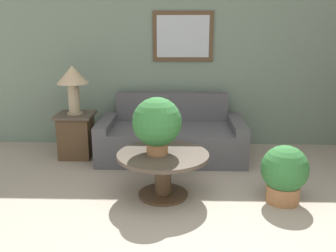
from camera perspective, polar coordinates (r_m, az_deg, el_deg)
The scene contains 7 objects.
wall_back at distance 5.60m, azimuth 6.98°, elevation 10.26°, with size 7.20×0.09×2.60m.
couch_main at distance 5.16m, azimuth 0.54°, elevation -1.78°, with size 1.96×1.00×0.83m.
coffee_table at distance 3.95m, azimuth -0.77°, elevation -6.00°, with size 0.96×0.96×0.48m.
side_table at distance 5.30m, azimuth -13.79°, elevation -1.32°, with size 0.50×0.50×0.61m.
table_lamp at distance 5.14m, azimuth -14.32°, elevation 6.88°, with size 0.42×0.42×0.65m.
potted_plant_on_table at distance 3.81m, azimuth -1.69°, elevation 0.41°, with size 0.51×0.51×0.59m.
potted_plant_floor at distance 4.00m, azimuth 17.31°, elevation -6.80°, with size 0.48×0.48×0.60m.
Camera 1 is at (-0.51, -2.18, 1.76)m, focal length 40.00 mm.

